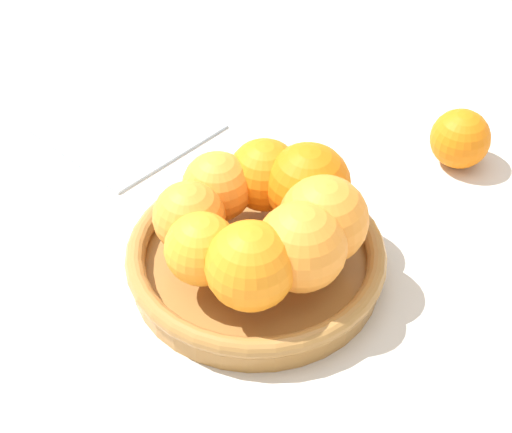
{
  "coord_description": "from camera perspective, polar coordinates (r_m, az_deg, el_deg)",
  "views": [
    {
      "loc": [
        -0.46,
        -0.35,
        0.61
      ],
      "look_at": [
        0.0,
        0.0,
        0.08
      ],
      "focal_mm": 60.0,
      "sensor_mm": 36.0,
      "label": 1
    }
  ],
  "objects": [
    {
      "name": "stray_orange",
      "position": [
        0.98,
        13.46,
        5.07
      ],
      "size": [
        0.07,
        0.07,
        0.07
      ],
      "primitive_type": "sphere",
      "color": "orange",
      "rests_on": "ground_plane"
    },
    {
      "name": "fruit_bowl",
      "position": [
        0.83,
        0.0,
        -2.9
      ],
      "size": [
        0.25,
        0.25,
        0.04
      ],
      "color": "#A57238",
      "rests_on": "ground_plane"
    },
    {
      "name": "orange_pile",
      "position": [
        0.79,
        0.81,
        -0.12
      ],
      "size": [
        0.2,
        0.19,
        0.08
      ],
      "color": "orange",
      "rests_on": "fruit_bowl"
    },
    {
      "name": "ground_plane",
      "position": [
        0.84,
        0.0,
        -3.84
      ],
      "size": [
        4.0,
        4.0,
        0.0
      ],
      "primitive_type": "plane",
      "color": "beige"
    },
    {
      "name": "napkin_folded",
      "position": [
        1.03,
        -8.57,
        5.96
      ],
      "size": [
        0.19,
        0.19,
        0.01
      ],
      "primitive_type": "cube",
      "rotation": [
        0.0,
        0.0,
        -0.11
      ],
      "color": "silver",
      "rests_on": "ground_plane"
    }
  ]
}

